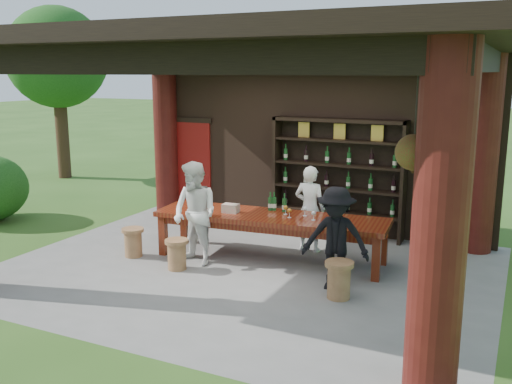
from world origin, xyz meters
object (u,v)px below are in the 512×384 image
at_px(wine_shelf, 337,178).
at_px(host, 310,209).
at_px(tasting_table, 271,222).
at_px(stool_near_left, 177,254).
at_px(stool_near_right, 339,279).
at_px(stool_far_left, 133,242).
at_px(napkin_basket, 231,208).
at_px(guest_woman, 195,214).
at_px(guest_man, 336,239).

relative_size(wine_shelf, host, 1.68).
xyz_separation_m(tasting_table, stool_near_left, (-1.11, -1.05, -0.38)).
bearing_deg(stool_near_left, tasting_table, 43.42).
bearing_deg(stool_near_right, stool_far_left, 175.98).
distance_m(stool_near_left, napkin_basket, 1.18).
distance_m(tasting_table, guest_woman, 1.22).
distance_m(host, guest_man, 1.78).
distance_m(wine_shelf, stool_near_right, 3.20).
bearing_deg(tasting_table, wine_shelf, 74.27).
relative_size(wine_shelf, stool_near_right, 4.79).
relative_size(wine_shelf, tasting_table, 0.65).
distance_m(guest_man, napkin_basket, 2.10).
bearing_deg(guest_man, stool_far_left, 174.72).
relative_size(guest_woman, napkin_basket, 6.31).
bearing_deg(stool_far_left, guest_man, 0.95).
height_order(wine_shelf, stool_near_left, wine_shelf).
relative_size(host, guest_man, 1.00).
distance_m(wine_shelf, stool_near_left, 3.44).
relative_size(stool_far_left, guest_man, 0.33).
height_order(guest_woman, guest_man, guest_woman).
xyz_separation_m(wine_shelf, host, (-0.12, -1.12, -0.36)).
xyz_separation_m(wine_shelf, tasting_table, (-0.52, -1.85, -0.46)).
relative_size(stool_near_right, stool_far_left, 1.07).
bearing_deg(napkin_basket, stool_near_left, -116.29).
xyz_separation_m(stool_near_right, guest_man, (-0.16, 0.31, 0.46)).
bearing_deg(guest_man, stool_near_right, -69.08).
xyz_separation_m(tasting_table, stool_near_right, (1.50, -1.09, -0.36)).
bearing_deg(stool_far_left, stool_near_right, -4.02).
xyz_separation_m(wine_shelf, guest_man, (0.82, -2.63, -0.36)).
height_order(stool_near_right, stool_far_left, stool_near_right).
bearing_deg(guest_man, tasting_table, 143.62).
distance_m(stool_near_left, stool_near_right, 2.61).
height_order(tasting_table, stool_near_right, tasting_table).
relative_size(tasting_table, guest_woman, 2.34).
bearing_deg(guest_man, napkin_basket, 155.86).
relative_size(wine_shelf, guest_woman, 1.51).
bearing_deg(stool_near_left, napkin_basket, 63.71).
bearing_deg(guest_man, guest_woman, 171.66).
height_order(stool_near_left, napkin_basket, napkin_basket).
bearing_deg(guest_woman, host, 61.50).
distance_m(stool_far_left, host, 3.00).
xyz_separation_m(stool_near_left, stool_near_right, (2.61, -0.03, 0.02)).
xyz_separation_m(wine_shelf, stool_near_right, (0.97, -2.94, -0.82)).
distance_m(stool_far_left, napkin_basket, 1.72).
distance_m(stool_near_right, guest_man, 0.58).
distance_m(stool_near_left, host, 2.39).
xyz_separation_m(stool_near_left, napkin_basket, (0.46, 0.92, 0.57)).
distance_m(wine_shelf, guest_woman, 2.97).
relative_size(stool_far_left, napkin_basket, 1.85).
bearing_deg(stool_near_right, guest_man, 117.15).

